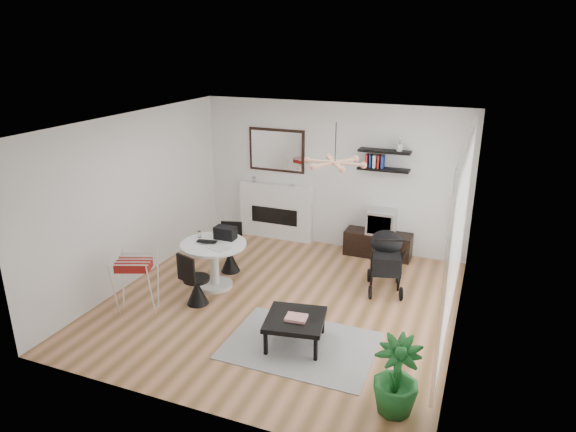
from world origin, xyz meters
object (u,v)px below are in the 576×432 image
at_px(fireplace, 276,205).
at_px(coffee_table, 295,320).
at_px(stroller, 386,263).
at_px(potted_plant, 396,376).
at_px(dining_table, 214,258).
at_px(drying_rack, 136,283).
at_px(tv_console, 378,244).
at_px(crt_tv, 381,222).

bearing_deg(fireplace, coffee_table, -63.17).
height_order(stroller, potted_plant, stroller).
distance_m(fireplace, coffee_table, 3.79).
bearing_deg(fireplace, dining_table, -91.64).
height_order(dining_table, drying_rack, drying_rack).
bearing_deg(dining_table, fireplace, 88.36).
distance_m(tv_console, crt_tv, 0.44).
bearing_deg(coffee_table, crt_tv, 82.77).
bearing_deg(coffee_table, fireplace, 116.83).
xyz_separation_m(tv_console, coffee_table, (-0.37, -3.22, 0.12)).
xyz_separation_m(tv_console, potted_plant, (1.06, -4.01, 0.21)).
bearing_deg(coffee_table, drying_rack, -179.36).
height_order(fireplace, tv_console, fireplace).
bearing_deg(potted_plant, tv_console, 104.85).
height_order(crt_tv, potted_plant, potted_plant).
bearing_deg(tv_console, coffee_table, -96.53).
height_order(crt_tv, coffee_table, crt_tv).
bearing_deg(fireplace, stroller, -29.30).
bearing_deg(potted_plant, fireplace, 127.03).
height_order(fireplace, potted_plant, fireplace).
bearing_deg(crt_tv, drying_rack, -131.21).
xyz_separation_m(drying_rack, coffee_table, (2.43, 0.03, -0.09)).
bearing_deg(crt_tv, tv_console, 175.25).
bearing_deg(dining_table, tv_console, 45.53).
xyz_separation_m(crt_tv, potted_plant, (1.02, -4.01, -0.22)).
bearing_deg(stroller, drying_rack, -162.65).
xyz_separation_m(fireplace, dining_table, (-0.07, -2.32, -0.19)).
relative_size(fireplace, stroller, 2.09).
xyz_separation_m(crt_tv, coffee_table, (-0.41, -3.22, -0.31)).
height_order(fireplace, crt_tv, fireplace).
xyz_separation_m(crt_tv, dining_table, (-2.18, -2.17, -0.17)).
distance_m(dining_table, coffee_table, 2.06).
relative_size(fireplace, potted_plant, 2.46).
bearing_deg(stroller, tv_console, 92.17).
bearing_deg(coffee_table, stroller, 69.35).
height_order(stroller, coffee_table, stroller).
bearing_deg(drying_rack, coffee_table, -20.65).
relative_size(drying_rack, stroller, 0.80).
bearing_deg(fireplace, crt_tv, -3.96).
bearing_deg(drying_rack, dining_table, 36.84).
relative_size(tv_console, potted_plant, 1.36).
relative_size(tv_console, stroller, 1.16).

